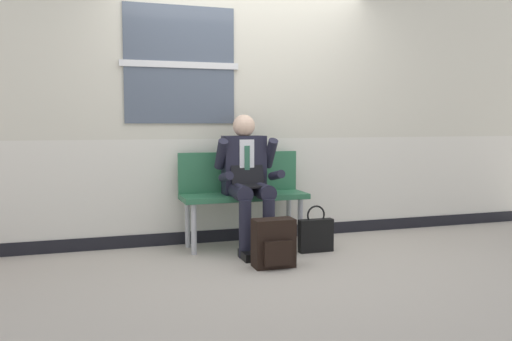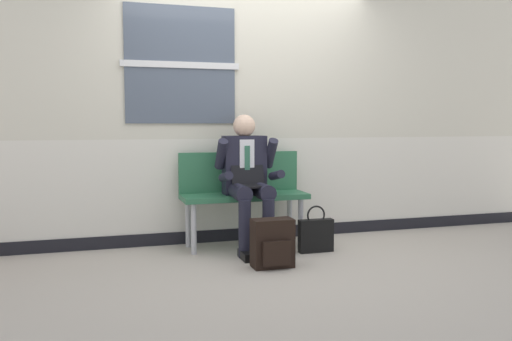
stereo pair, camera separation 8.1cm
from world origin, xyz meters
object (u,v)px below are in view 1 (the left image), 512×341
bench_with_person (242,189)px  person_seated (248,177)px  backpack (274,244)px  handbag (316,234)px

bench_with_person → person_seated: (0.00, -0.20, 0.13)m
backpack → handbag: bearing=34.4°
person_seated → backpack: (0.02, -0.64, -0.48)m
person_seated → handbag: size_ratio=2.92×
person_seated → handbag: bearing=-25.1°
backpack → handbag: size_ratio=0.93×
bench_with_person → backpack: bearing=-88.3°
backpack → bench_with_person: bearing=91.7°
handbag → backpack: bearing=-145.6°
backpack → person_seated: bearing=92.2°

